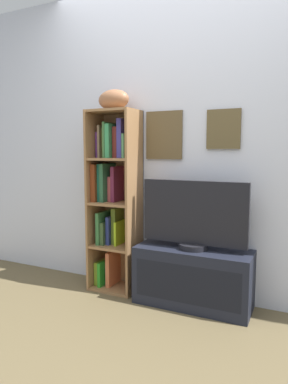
{
  "coord_description": "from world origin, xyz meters",
  "views": [
    {
      "loc": [
        0.84,
        -1.5,
        1.17
      ],
      "look_at": [
        -0.28,
        0.85,
        0.86
      ],
      "focal_mm": 32.21,
      "sensor_mm": 36.0,
      "label": 1
    }
  ],
  "objects_px": {
    "tv_stand": "(193,277)",
    "television": "(194,215)",
    "bookshelf": "(113,199)",
    "football": "(114,100)"
  },
  "relations": [
    {
      "from": "tv_stand",
      "to": "television",
      "type": "distance_m",
      "value": 0.48
    },
    {
      "from": "bookshelf",
      "to": "football",
      "type": "bearing_deg",
      "value": -44.15
    },
    {
      "from": "football",
      "to": "tv_stand",
      "type": "xyz_separation_m",
      "value": [
        0.69,
        -0.03,
        -1.36
      ]
    },
    {
      "from": "bookshelf",
      "to": "tv_stand",
      "type": "xyz_separation_m",
      "value": [
        0.73,
        -0.06,
        -0.55
      ]
    },
    {
      "from": "tv_stand",
      "to": "television",
      "type": "relative_size",
      "value": 1.09
    },
    {
      "from": "tv_stand",
      "to": "television",
      "type": "xyz_separation_m",
      "value": [
        0.0,
        0.0,
        0.48
      ]
    },
    {
      "from": "tv_stand",
      "to": "bookshelf",
      "type": "bearing_deg",
      "value": 175.34
    },
    {
      "from": "bookshelf",
      "to": "tv_stand",
      "type": "relative_size",
      "value": 1.72
    },
    {
      "from": "tv_stand",
      "to": "television",
      "type": "bearing_deg",
      "value": 90.0
    },
    {
      "from": "bookshelf",
      "to": "television",
      "type": "height_order",
      "value": "bookshelf"
    }
  ]
}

